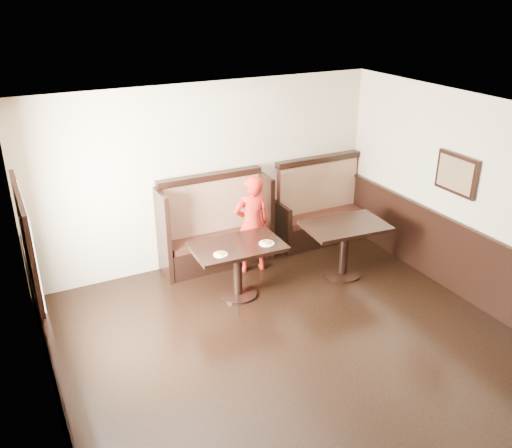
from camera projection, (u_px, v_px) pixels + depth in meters
ground at (334, 389)px, 5.94m from camera, size 7.00×7.00×0.00m
room_shell at (299, 332)px, 5.77m from camera, size 7.00×7.00×7.00m
booth_main at (215, 233)px, 8.41m from camera, size 1.75×0.72×1.45m
booth_neighbor at (320, 213)px, 9.23m from camera, size 1.65×0.72×1.45m
table_main at (238, 257)px, 7.48m from camera, size 1.27×0.82×0.79m
table_neighbor at (345, 237)px, 8.02m from camera, size 1.26×0.88×0.84m
child at (252, 224)px, 8.11m from camera, size 0.60×0.44×1.54m
pizza_plate_left at (221, 254)px, 7.13m from camera, size 0.19×0.19×0.03m
pizza_plate_right at (267, 243)px, 7.43m from camera, size 0.22×0.22×0.04m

